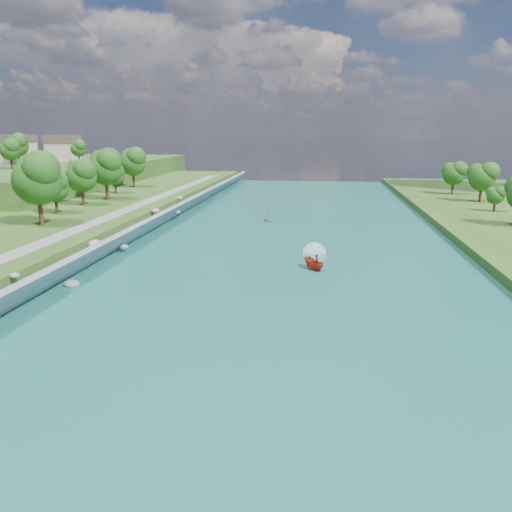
# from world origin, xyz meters

# --- Properties ---
(ground) EXTENTS (260.00, 260.00, 0.00)m
(ground) POSITION_xyz_m (0.00, 0.00, 0.00)
(ground) COLOR #2D5119
(ground) RESTS_ON ground
(river_water) EXTENTS (55.00, 240.00, 0.10)m
(river_water) POSITION_xyz_m (0.00, 20.00, 0.05)
(river_water) COLOR #185E53
(river_water) RESTS_ON ground
(ridge_west) EXTENTS (60.00, 120.00, 9.00)m
(ridge_west) POSITION_xyz_m (-82.50, 95.00, 4.50)
(ridge_west) COLOR #2D5119
(ridge_west) RESTS_ON ground
(riprap_bank) EXTENTS (4.18, 236.00, 4.31)m
(riprap_bank) POSITION_xyz_m (-25.85, 19.10, 1.81)
(riprap_bank) COLOR slate
(riprap_bank) RESTS_ON ground
(riverside_path) EXTENTS (3.00, 200.00, 0.10)m
(riverside_path) POSITION_xyz_m (-32.50, 20.00, 3.55)
(riverside_path) COLOR gray
(riverside_path) RESTS_ON berm_west
(ridge_houses) EXTENTS (29.50, 29.50, 8.40)m
(ridge_houses) POSITION_xyz_m (-88.67, 100.00, 13.31)
(ridge_houses) COLOR beige
(ridge_houses) RESTS_ON ridge_west
(trees_ridge) EXTENTS (18.40, 41.90, 10.55)m
(trees_ridge) POSITION_xyz_m (-76.47, 84.49, 13.64)
(trees_ridge) COLOR #194512
(trees_ridge) RESTS_ON ridge_west
(motorboat) EXTENTS (3.60, 18.94, 1.92)m
(motorboat) POSITION_xyz_m (4.35, 15.14, 0.77)
(motorboat) COLOR red
(motorboat) RESTS_ON river_water
(raft) EXTENTS (3.05, 3.23, 1.49)m
(raft) POSITION_xyz_m (-5.91, 50.33, 0.43)
(raft) COLOR gray
(raft) RESTS_ON river_water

